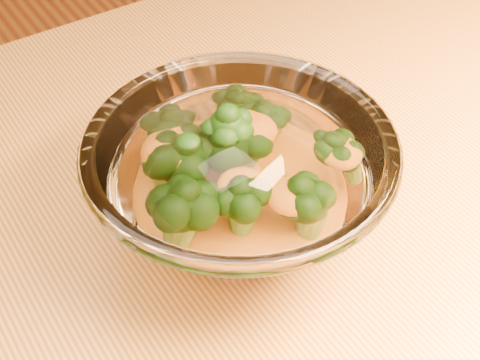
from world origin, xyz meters
name	(u,v)px	position (x,y,z in m)	size (l,w,h in m)	color
table	(264,295)	(0.00, 0.00, 0.65)	(1.20, 0.80, 0.75)	#B98537
glass_bowl	(240,185)	(-0.02, 0.01, 0.81)	(0.24, 0.24, 0.11)	white
cheese_sauce	(240,204)	(-0.02, 0.01, 0.78)	(0.12, 0.12, 0.03)	orange
broccoli_heap	(231,164)	(-0.02, 0.02, 0.82)	(0.18, 0.17, 0.08)	black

